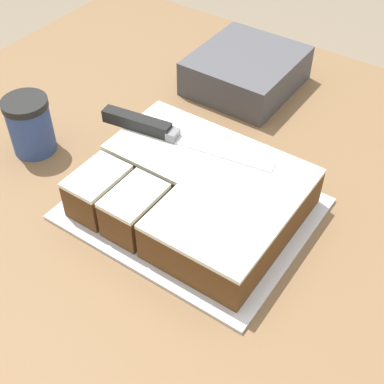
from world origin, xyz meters
name	(u,v)px	position (x,y,z in m)	size (l,w,h in m)	color
countertop	(224,356)	(0.00, 0.00, 0.44)	(1.40, 1.10, 0.89)	brown
cake_board	(192,209)	(-0.06, -0.03, 0.89)	(0.36, 0.29, 0.01)	silver
cake	(195,192)	(-0.06, -0.03, 0.93)	(0.32, 0.25, 0.07)	brown
knife	(152,128)	(-0.17, 0.02, 0.97)	(0.30, 0.07, 0.02)	silver
coffee_cup	(30,125)	(-0.38, -0.06, 0.94)	(0.08, 0.08, 0.10)	#334C8C
storage_box	(246,71)	(-0.17, 0.32, 0.92)	(0.19, 0.21, 0.07)	#47474C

